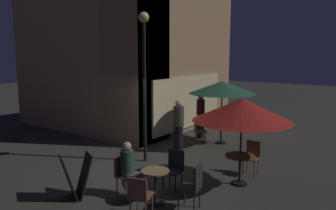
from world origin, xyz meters
name	(u,v)px	position (x,y,z in m)	size (l,w,h in m)	color
ground_plane	(142,168)	(0.00, 0.00, 0.00)	(60.00, 60.00, 0.00)	#35352E
cafe_building	(130,33)	(3.64, 3.68, 4.10)	(7.05, 7.53, 8.21)	tan
street_lamp_near_corner	(144,62)	(0.57, 0.36, 2.97)	(0.31, 0.31, 4.40)	black
menu_sandwich_board	(76,176)	(-2.30, -0.01, 0.50)	(0.84, 0.79, 0.98)	black
cafe_table_0	(221,129)	(3.70, -0.62, 0.54)	(0.68, 0.68, 0.76)	black
cafe_table_1	(240,163)	(0.54, -2.70, 0.55)	(0.74, 0.74, 0.75)	black
cafe_table_2	(155,181)	(-1.47, -1.61, 0.49)	(0.62, 0.62, 0.73)	black
patio_umbrella_0	(222,88)	(3.70, -0.62, 2.03)	(2.36, 2.36, 2.26)	black
patio_umbrella_1	(242,110)	(0.54, -2.70, 1.88)	(2.40, 2.40, 2.16)	black
cafe_chair_0	(198,129)	(3.16, 0.02, 0.56)	(0.57, 0.57, 0.95)	brown
cafe_chair_1	(252,154)	(1.41, -2.68, 0.55)	(0.39, 0.39, 0.91)	brown
cafe_chair_2	(139,193)	(-2.24, -1.81, 0.55)	(0.50, 0.50, 0.89)	brown
cafe_chair_3	(194,184)	(-1.30, -2.47, 0.58)	(0.50, 0.50, 0.98)	black
cafe_chair_4	(174,166)	(-0.59, -1.51, 0.55)	(0.46, 0.46, 0.93)	black
cafe_chair_5	(124,172)	(-1.58, -0.79, 0.56)	(0.47, 0.47, 0.91)	brown
patron_seated_0	(129,166)	(-1.56, -0.94, 0.71)	(0.36, 0.53, 1.27)	#5C3F5C
patron_standing_1	(179,126)	(1.90, 0.03, 0.88)	(0.35, 0.35, 1.75)	black
patron_standing_2	(200,116)	(3.89, 0.35, 0.87)	(0.32, 0.32, 1.71)	black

